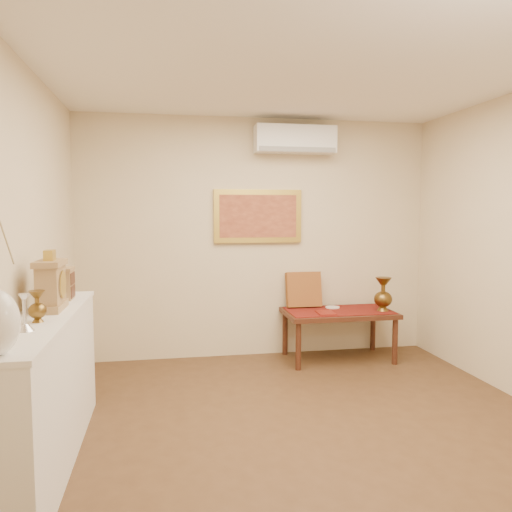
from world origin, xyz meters
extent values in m
plane|color=brown|center=(0.00, 0.00, 0.00)|extent=(4.50, 4.50, 0.00)
plane|color=white|center=(0.00, 0.00, 2.70)|extent=(4.50, 4.50, 0.00)
cube|color=beige|center=(0.00, 2.25, 1.35)|extent=(4.00, 0.02, 2.70)
cube|color=beige|center=(-2.00, 0.00, 1.35)|extent=(0.02, 4.50, 2.70)
cube|color=maroon|center=(0.85, 1.88, 0.55)|extent=(1.14, 0.59, 0.01)
cylinder|color=white|center=(0.83, 2.02, 0.56)|extent=(0.16, 0.16, 0.01)
cube|color=maroon|center=(0.65, 1.74, 0.56)|extent=(0.19, 0.26, 0.01)
cube|color=maroon|center=(0.52, 2.14, 0.76)|extent=(0.40, 0.18, 0.41)
cube|color=white|center=(-1.82, 0.00, 0.47)|extent=(0.35, 2.00, 0.95)
cube|color=white|center=(-1.82, 0.00, 0.96)|extent=(0.37, 2.02, 0.03)
cube|color=#A68355|center=(-1.81, 0.21, 1.00)|extent=(0.16, 0.36, 0.05)
cube|color=#A68355|center=(-1.81, 0.21, 1.16)|extent=(0.14, 0.30, 0.25)
cylinder|color=beige|center=(-1.73, 0.21, 1.16)|extent=(0.01, 0.17, 0.17)
cylinder|color=gold|center=(-1.73, 0.21, 1.16)|extent=(0.01, 0.19, 0.19)
cube|color=#A68355|center=(-1.81, 0.21, 1.30)|extent=(0.17, 0.34, 0.04)
cube|color=gold|center=(-1.81, 0.21, 1.35)|extent=(0.06, 0.11, 0.07)
cube|color=#A68355|center=(-1.82, 0.63, 1.09)|extent=(0.15, 0.20, 0.22)
cube|color=#452114|center=(-1.74, 0.63, 1.04)|extent=(0.01, 0.17, 0.09)
cube|color=#452114|center=(-1.74, 0.63, 1.14)|extent=(0.01, 0.17, 0.09)
cube|color=#A68355|center=(-1.82, 0.63, 1.21)|extent=(0.16, 0.21, 0.02)
cube|color=#452114|center=(0.85, 1.88, 0.53)|extent=(1.20, 0.70, 0.05)
cylinder|color=#452114|center=(0.31, 1.59, 0.25)|extent=(0.06, 0.06, 0.50)
cylinder|color=#452114|center=(1.39, 1.59, 0.25)|extent=(0.06, 0.06, 0.50)
cylinder|color=#452114|center=(0.31, 2.17, 0.25)|extent=(0.06, 0.06, 0.50)
cylinder|color=#452114|center=(1.39, 2.17, 0.25)|extent=(0.06, 0.06, 0.50)
cube|color=gold|center=(0.00, 2.23, 1.60)|extent=(1.00, 0.05, 0.60)
cube|color=#B4603E|center=(0.00, 2.20, 1.60)|extent=(0.88, 0.01, 0.48)
cube|color=white|center=(0.40, 2.12, 2.45)|extent=(0.90, 0.24, 0.30)
cube|color=gray|center=(0.40, 2.00, 2.33)|extent=(0.86, 0.02, 0.05)
camera|label=1|loc=(-1.05, -3.34, 1.64)|focal=35.00mm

